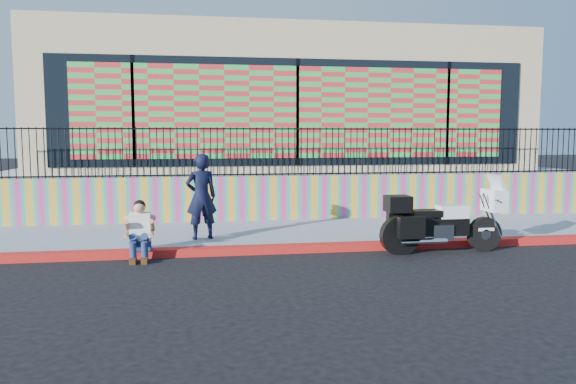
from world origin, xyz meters
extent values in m
plane|color=black|center=(0.00, 0.00, 0.00)|extent=(90.00, 90.00, 0.00)
cube|color=#AF0C20|center=(0.00, 0.00, 0.07)|extent=(16.00, 0.30, 0.15)
cube|color=gray|center=(0.00, 1.65, 0.07)|extent=(16.00, 3.00, 0.15)
cube|color=#D63887|center=(0.00, 3.25, 0.70)|extent=(16.00, 0.20, 1.10)
cube|color=gray|center=(0.00, 8.35, 0.62)|extent=(16.00, 10.00, 1.25)
cube|color=tan|center=(0.00, 8.15, 3.25)|extent=(14.00, 8.00, 4.00)
cube|color=black|center=(0.00, 4.13, 2.85)|extent=(12.60, 0.04, 2.80)
cube|color=red|center=(0.00, 4.10, 2.85)|extent=(11.48, 0.02, 2.40)
cylinder|color=black|center=(2.90, -0.47, 0.34)|extent=(0.67, 0.14, 0.67)
cylinder|color=black|center=(1.17, -0.47, 0.34)|extent=(0.67, 0.14, 0.67)
cube|color=black|center=(2.04, -0.47, 0.51)|extent=(0.97, 0.29, 0.35)
cube|color=silver|center=(1.99, -0.47, 0.41)|extent=(0.41, 0.35, 0.31)
cube|color=white|center=(2.22, -0.47, 0.80)|extent=(0.56, 0.33, 0.24)
cube|color=black|center=(1.68, -0.47, 0.78)|extent=(0.56, 0.35, 0.12)
cube|color=white|center=(3.09, -0.47, 1.00)|extent=(0.31, 0.53, 0.43)
cube|color=silver|center=(3.13, -0.47, 1.33)|extent=(0.19, 0.47, 0.34)
cube|color=black|center=(1.12, -0.47, 0.97)|extent=(0.45, 0.43, 0.31)
cube|color=black|center=(1.27, -0.78, 0.56)|extent=(0.49, 0.18, 0.41)
cube|color=black|center=(1.27, -0.16, 0.56)|extent=(0.49, 0.18, 0.41)
cube|color=white|center=(2.90, -0.47, 0.44)|extent=(0.33, 0.16, 0.06)
imported|color=black|center=(-2.56, 0.89, 1.02)|extent=(0.71, 0.55, 1.74)
cube|color=navy|center=(-3.68, -0.04, 0.24)|extent=(0.36, 0.28, 0.18)
cube|color=white|center=(-3.68, -0.08, 0.59)|extent=(0.38, 0.27, 0.54)
sphere|color=tan|center=(-3.68, -0.12, 0.95)|extent=(0.21, 0.21, 0.21)
cube|color=#472814|center=(-3.78, -0.48, 0.05)|extent=(0.11, 0.26, 0.10)
cube|color=#472814|center=(-3.58, -0.48, 0.05)|extent=(0.11, 0.26, 0.10)
camera|label=1|loc=(-2.62, -10.55, 2.30)|focal=35.00mm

